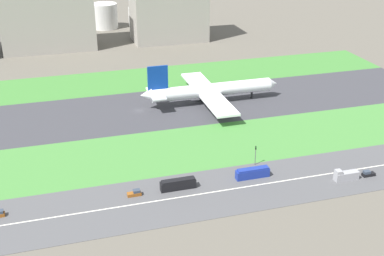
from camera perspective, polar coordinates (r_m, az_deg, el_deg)
ground_plane at (r=222.39m, az=-5.98°, el=1.97°), size 800.00×800.00×0.00m
runway at (r=222.37m, az=-5.98°, el=1.98°), size 280.00×46.00×0.10m
grass_median_north at (r=260.21m, az=-7.68°, el=5.33°), size 280.00×36.00×0.10m
grass_median_south at (r=185.87m, az=-3.59°, el=-2.71°), size 280.00×36.00×0.10m
highway at (r=158.92m, az=-0.97°, el=-7.83°), size 280.00×28.00×0.10m
highway_centerline at (r=158.89m, az=-0.97°, el=-7.82°), size 266.00×0.50×0.01m
airliner at (r=227.34m, az=1.89°, el=4.30°), size 65.00×56.00×19.70m
car_0 at (r=179.62m, az=19.40°, el=-4.93°), size 4.40×1.80×2.00m
bus_1 at (r=161.99m, az=-1.60°, el=-6.42°), size 11.60×2.50×3.50m
bus_0 at (r=169.39m, az=6.91°, el=-5.10°), size 11.60×2.50×3.50m
car_2 at (r=160.05m, az=-6.53°, el=-7.39°), size 4.40×1.80×2.00m
truck_1 at (r=174.67m, az=17.09°, el=-5.19°), size 8.40×2.50×4.00m
traffic_light at (r=176.15m, az=7.24°, el=-2.96°), size 0.36×0.50×7.20m
hangar_building at (r=321.56m, az=-16.30°, el=13.36°), size 54.80×26.71×54.59m
fuel_tank_west at (r=371.53m, az=-9.93°, el=12.46°), size 18.52×18.52×17.40m
fuel_tank_centre at (r=375.84m, az=-5.74°, el=12.52°), size 19.14×19.14×13.36m
fuel_tank_east at (r=380.96m, az=-1.84°, el=13.06°), size 18.51×18.51×16.85m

